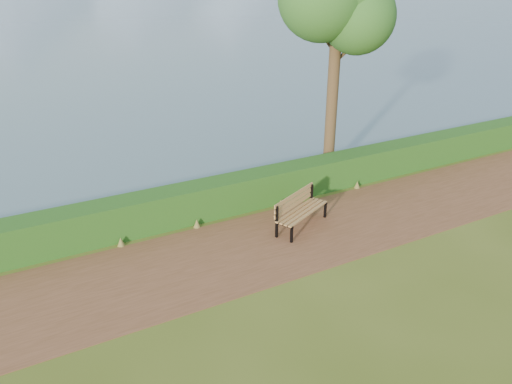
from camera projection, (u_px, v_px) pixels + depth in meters
ground at (269, 251)px, 12.58m from camera, size 140.00×140.00×0.00m
path at (263, 246)px, 12.82m from camera, size 40.00×3.40×0.01m
hedge at (224, 196)px, 14.46m from camera, size 32.00×0.85×1.00m
bench at (299, 208)px, 13.58m from camera, size 1.95×1.30×0.95m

